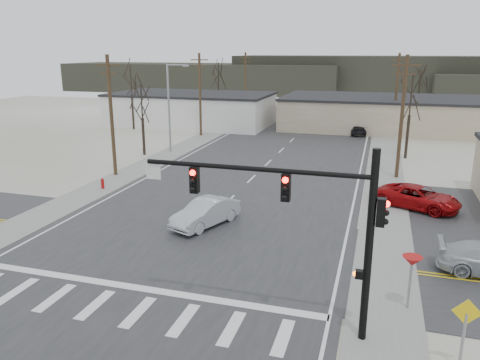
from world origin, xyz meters
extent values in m
plane|color=white|center=(0.00, 0.00, 0.00)|extent=(140.00, 140.00, 0.00)
cube|color=#29292B|center=(0.00, 15.00, 0.02)|extent=(18.00, 110.00, 0.05)
cube|color=#29292B|center=(0.00, 0.00, 0.02)|extent=(90.00, 10.00, 0.04)
cube|color=gray|center=(-10.60, 20.00, 0.03)|extent=(3.00, 90.00, 0.06)
cube|color=gray|center=(10.60, 20.00, 0.03)|extent=(3.00, 90.00, 0.06)
cylinder|color=black|center=(9.80, -6.20, 3.60)|extent=(0.28, 0.28, 7.20)
cylinder|color=black|center=(5.60, -6.20, 6.20)|extent=(8.40, 0.18, 0.18)
cube|color=black|center=(6.80, -6.20, 5.60)|extent=(0.32, 0.30, 1.00)
cube|color=black|center=(3.30, -6.20, 5.60)|extent=(0.32, 0.30, 1.00)
sphere|color=#FF0C05|center=(6.80, -6.37, 5.92)|extent=(0.22, 0.22, 0.22)
sphere|color=#FF0C05|center=(3.30, -6.37, 5.92)|extent=(0.22, 0.22, 0.22)
cube|color=black|center=(10.10, -6.20, 5.00)|extent=(0.30, 0.30, 1.00)
cube|color=silver|center=(1.60, -6.20, 5.80)|extent=(0.60, 0.04, 0.60)
cube|color=black|center=(9.55, -6.20, 2.60)|extent=(0.30, 0.25, 0.30)
sphere|color=#FF5905|center=(9.40, -6.20, 2.60)|extent=(0.18, 0.18, 0.18)
cylinder|color=#A50C0C|center=(-10.20, 8.00, 0.35)|extent=(0.24, 0.24, 0.70)
sphere|color=#A50C0C|center=(-10.20, 8.00, 0.75)|extent=(0.24, 0.24, 0.24)
cylinder|color=gray|center=(11.50, -3.50, 1.05)|extent=(0.10, 0.10, 2.10)
cone|color=#A50C0C|center=(11.50, -3.50, 2.15)|extent=(0.80, 0.80, 0.40)
cylinder|color=gray|center=(13.00, -7.00, 1.05)|extent=(0.10, 0.10, 2.10)
cube|color=yellow|center=(13.00, -7.00, 2.15)|extent=(0.92, 0.05, 0.92)
cube|color=silver|center=(-16.00, 40.00, 2.10)|extent=(22.00, 12.00, 4.20)
cube|color=black|center=(-16.00, 40.00, 4.35)|extent=(22.30, 12.30, 0.30)
cube|color=#C2AA94|center=(10.00, 44.00, 2.00)|extent=(26.00, 14.00, 4.00)
cube|color=black|center=(10.00, 44.00, 4.15)|extent=(26.30, 14.30, 0.30)
cylinder|color=#4B3622|center=(-11.50, 12.00, 5.00)|extent=(0.30, 0.30, 10.00)
cube|color=#4B3622|center=(-11.50, 12.00, 9.20)|extent=(2.20, 0.12, 0.12)
cube|color=#4B3622|center=(-11.50, 12.00, 8.50)|extent=(1.60, 0.12, 0.12)
cylinder|color=#4B3622|center=(-11.50, 32.00, 5.00)|extent=(0.30, 0.30, 10.00)
cube|color=#4B3622|center=(-11.50, 32.00, 9.20)|extent=(2.20, 0.12, 0.12)
cube|color=#4B3622|center=(-11.50, 32.00, 8.50)|extent=(1.60, 0.12, 0.12)
cylinder|color=#4B3622|center=(-11.50, 52.00, 5.00)|extent=(0.30, 0.30, 10.00)
cube|color=#4B3622|center=(-11.50, 52.00, 9.20)|extent=(2.20, 0.12, 0.12)
cube|color=#4B3622|center=(-11.50, 52.00, 8.50)|extent=(1.60, 0.12, 0.12)
cylinder|color=#4B3622|center=(11.50, 18.00, 5.00)|extent=(0.30, 0.30, 10.00)
cube|color=#4B3622|center=(11.50, 18.00, 9.20)|extent=(2.20, 0.12, 0.12)
cube|color=#4B3622|center=(11.50, 18.00, 8.50)|extent=(1.60, 0.12, 0.12)
cylinder|color=#4B3622|center=(11.50, 40.00, 5.00)|extent=(0.30, 0.30, 10.00)
cube|color=#4B3622|center=(11.50, 40.00, 9.20)|extent=(2.20, 0.12, 0.12)
cube|color=#4B3622|center=(11.50, 40.00, 8.50)|extent=(1.60, 0.12, 0.12)
cylinder|color=gray|center=(-11.00, 22.00, 4.50)|extent=(0.20, 0.20, 9.00)
cylinder|color=gray|center=(-10.00, 22.00, 8.90)|extent=(2.00, 0.12, 0.12)
cube|color=gray|center=(-9.00, 22.00, 8.85)|extent=(0.60, 0.25, 0.18)
cylinder|color=#2F241D|center=(-13.00, 20.00, 1.88)|extent=(0.28, 0.28, 3.75)
cylinder|color=#2F241D|center=(-13.00, 20.00, 5.25)|extent=(0.14, 0.14, 3.75)
cylinder|color=#2F241D|center=(12.50, 26.00, 2.12)|extent=(0.28, 0.28, 4.25)
cylinder|color=#2F241D|center=(12.50, 26.00, 5.95)|extent=(0.14, 0.14, 4.25)
cylinder|color=#2F241D|center=(-14.00, 46.00, 2.25)|extent=(0.28, 0.28, 4.50)
cylinder|color=#2F241D|center=(-14.00, 46.00, 6.30)|extent=(0.14, 0.14, 4.50)
cylinder|color=#2F241D|center=(15.00, 52.00, 2.00)|extent=(0.28, 0.28, 4.00)
cylinder|color=#2F241D|center=(15.00, 52.00, 5.60)|extent=(0.14, 0.14, 4.00)
cylinder|color=#2F241D|center=(-22.00, 34.00, 2.25)|extent=(0.28, 0.28, 4.50)
cylinder|color=#2F241D|center=(-22.00, 34.00, 6.30)|extent=(0.14, 0.14, 4.50)
cube|color=#333026|center=(-35.00, 92.00, 3.50)|extent=(70.00, 18.00, 7.00)
cube|color=#333026|center=(15.00, 96.00, 4.50)|extent=(80.00, 18.00, 9.00)
imported|color=#ACB2B7|center=(0.15, 3.00, 0.84)|extent=(3.33, 5.09, 1.58)
imported|color=black|center=(7.14, 38.30, 0.71)|extent=(2.72, 4.87, 1.33)
imported|color=black|center=(-0.33, 57.87, 0.75)|extent=(2.51, 4.40, 1.41)
imported|color=#98080B|center=(12.68, 10.13, 0.79)|extent=(5.99, 4.55, 1.51)
camera|label=1|loc=(9.83, -21.95, 10.32)|focal=35.00mm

